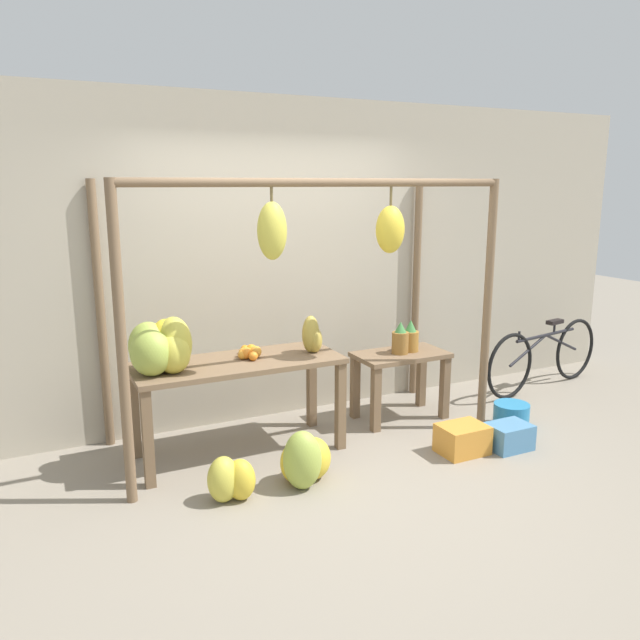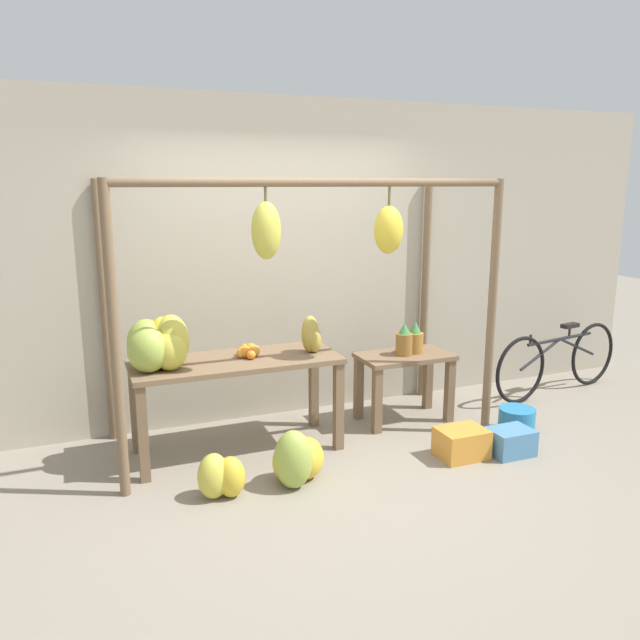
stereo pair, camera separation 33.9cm
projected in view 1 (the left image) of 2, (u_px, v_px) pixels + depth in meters
The scene contains 15 objects.
ground_plane at pixel (352, 480), 4.46m from camera, with size 20.00×20.00×0.00m, color gray.
shop_wall_back at pixel (272, 262), 5.48m from camera, with size 8.00×0.08×2.80m.
stall_awning at pixel (316, 269), 4.71m from camera, with size 3.01×1.17×2.11m.
display_table_main at pixel (238, 375), 4.77m from camera, with size 1.60×0.64×0.75m.
display_table_side at pixel (400, 369), 5.54m from camera, with size 0.82×0.46×0.61m.
banana_pile_on_table at pixel (161, 348), 4.43m from camera, with size 0.51×0.52×0.39m.
orange_pile at pixel (249, 352), 4.84m from camera, with size 0.19×0.29×0.09m.
pineapple_cluster at pixel (405, 339), 5.50m from camera, with size 0.27×0.17×0.29m.
banana_pile_ground_left at pixel (231, 479), 4.13m from camera, with size 0.40×0.31×0.32m.
banana_pile_ground_right at pixel (304, 460), 4.37m from camera, with size 0.48×0.44×0.42m.
fruit_crate_white at pixel (462, 439), 4.88m from camera, with size 0.37×0.28×0.23m.
blue_bucket at pixel (511, 415), 5.41m from camera, with size 0.31×0.31×0.21m.
parked_bicycle at pixel (544, 356), 6.38m from camera, with size 1.74×0.34×0.70m.
papaya_pile at pixel (312, 336), 4.95m from camera, with size 0.21×0.20×0.30m.
fruit_crate_purple at pixel (509, 436), 4.96m from camera, with size 0.33×0.25×0.20m.
Camera 1 is at (-2.00, -3.60, 2.07)m, focal length 35.00 mm.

